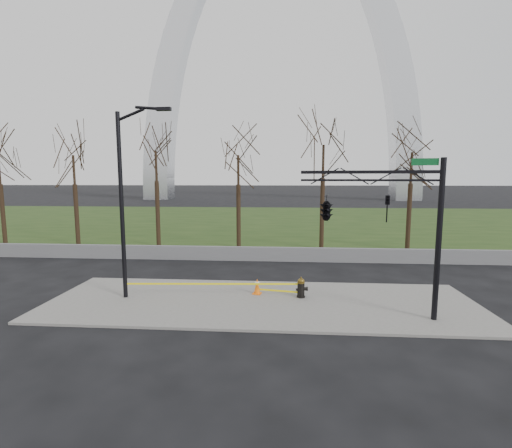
# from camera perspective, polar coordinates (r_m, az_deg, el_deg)

# --- Properties ---
(ground) EXTENTS (500.00, 500.00, 0.00)m
(ground) POSITION_cam_1_polar(r_m,az_deg,el_deg) (15.92, 0.82, -12.20)
(ground) COLOR black
(ground) RESTS_ON ground
(sidewalk) EXTENTS (18.00, 6.00, 0.10)m
(sidewalk) POSITION_cam_1_polar(r_m,az_deg,el_deg) (15.91, 0.82, -12.03)
(sidewalk) COLOR slate
(sidewalk) RESTS_ON ground
(grass_strip) EXTENTS (120.00, 40.00, 0.06)m
(grass_strip) POSITION_cam_1_polar(r_m,az_deg,el_deg) (45.31, 3.04, 0.51)
(grass_strip) COLOR #1F3714
(grass_strip) RESTS_ON ground
(guardrail) EXTENTS (60.00, 0.30, 0.90)m
(guardrail) POSITION_cam_1_polar(r_m,az_deg,el_deg) (23.52, 1.97, -4.69)
(guardrail) COLOR #59595B
(guardrail) RESTS_ON ground
(gateway_arch) EXTENTS (66.00, 6.00, 65.00)m
(gateway_arch) POSITION_cam_1_polar(r_m,az_deg,el_deg) (94.03, 3.79, 23.99)
(gateway_arch) COLOR silver
(gateway_arch) RESTS_ON ground
(tree_row) EXTENTS (34.96, 4.00, 8.19)m
(tree_row) POSITION_cam_1_polar(r_m,az_deg,el_deg) (27.77, -9.17, 4.64)
(tree_row) COLOR black
(tree_row) RESTS_ON ground
(fire_hydrant) EXTENTS (0.56, 0.37, 0.91)m
(fire_hydrant) POSITION_cam_1_polar(r_m,az_deg,el_deg) (16.34, 7.05, -9.84)
(fire_hydrant) COLOR black
(fire_hydrant) RESTS_ON sidewalk
(traffic_cone) EXTENTS (0.44, 0.44, 0.71)m
(traffic_cone) POSITION_cam_1_polar(r_m,az_deg,el_deg) (16.70, 0.17, -9.64)
(traffic_cone) COLOR orange
(traffic_cone) RESTS_ON sidewalk
(street_light) EXTENTS (2.39, 0.36, 8.21)m
(street_light) POSITION_cam_1_polar(r_m,az_deg,el_deg) (16.47, -19.55, 4.71)
(street_light) COLOR black
(street_light) RESTS_ON ground
(traffic_signal_mast) EXTENTS (5.02, 2.54, 6.00)m
(traffic_signal_mast) POSITION_cam_1_polar(r_m,az_deg,el_deg) (14.31, 13.96, 2.41)
(traffic_signal_mast) COLOR black
(traffic_signal_mast) RESTS_ON ground
(caution_tape) EXTENTS (7.67, 0.86, 0.46)m
(caution_tape) POSITION_cam_1_polar(r_m,az_deg,el_deg) (16.31, -4.59, -9.48)
(caution_tape) COLOR #FFEA0D
(caution_tape) RESTS_ON ground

